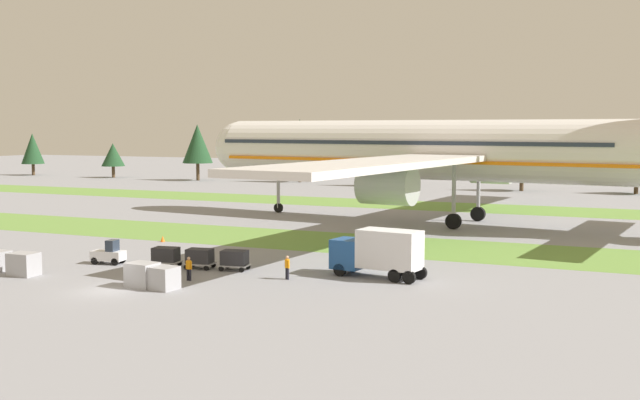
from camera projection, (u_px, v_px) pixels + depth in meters
name	position (u px, v px, depth m)	size (l,w,h in m)	color
ground_plane	(108.00, 291.00, 51.43)	(400.00, 400.00, 0.00)	gray
grass_strip_near	(282.00, 239.00, 75.73)	(320.00, 12.47, 0.01)	olive
grass_strip_far	(396.00, 204.00, 109.48)	(320.00, 12.47, 0.01)	olive
airliner	(447.00, 150.00, 86.85)	(64.75, 79.99, 23.58)	silver
baggage_tug	(109.00, 254.00, 61.59)	(2.76, 1.67, 1.97)	silver
cargo_dolly_lead	(166.00, 255.00, 60.29)	(2.40, 1.81, 1.55)	#A3A3A8
cargo_dolly_second	(200.00, 257.00, 59.55)	(2.40, 1.81, 1.55)	#A3A3A8
cargo_dolly_third	(235.00, 259.00, 58.81)	(2.40, 1.81, 1.55)	#A3A3A8
catering_truck	(378.00, 251.00, 55.88)	(7.20, 3.20, 3.58)	#1E4C8E
ground_crew_marshaller	(287.00, 266.00, 55.31)	(0.45, 0.40, 1.74)	black
ground_crew_loader	(189.00, 268.00, 54.82)	(0.55, 0.36, 1.74)	black
uld_container_1	(24.00, 264.00, 56.71)	(2.00, 1.60, 1.71)	#A3A3A8
uld_container_2	(142.00, 275.00, 52.61)	(2.00, 1.60, 1.71)	#A3A3A8
uld_container_3	(162.00, 278.00, 51.93)	(2.00, 1.60, 1.57)	#A3A3A8
taxiway_marker_0	(420.00, 249.00, 67.57)	(0.44, 0.44, 0.61)	orange
taxiway_marker_1	(163.00, 239.00, 73.59)	(0.44, 0.44, 0.58)	orange
distant_tree_line	(421.00, 151.00, 140.92)	(202.73, 9.74, 12.78)	#4C3823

